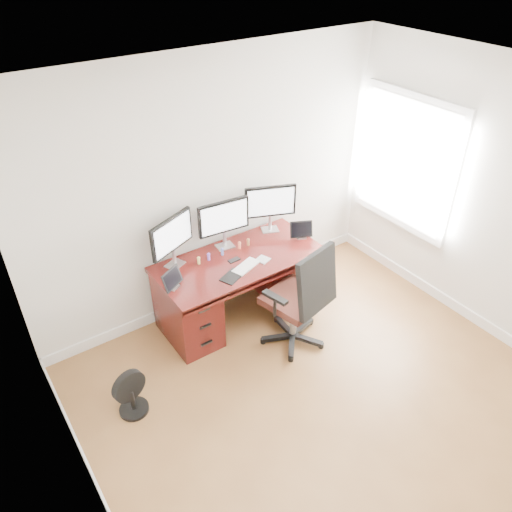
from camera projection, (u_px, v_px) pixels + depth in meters
ground at (357, 431)px, 4.22m from camera, size 4.50×4.50×0.00m
back_wall at (213, 188)px, 4.98m from camera, size 4.00×0.10×2.70m
desk at (238, 284)px, 5.24m from camera, size 1.70×0.80×0.75m
office_chair at (298, 313)px, 4.89m from camera, size 0.74×0.74×1.17m
floor_fan at (131, 394)px, 4.28m from camera, size 0.31×0.26×0.45m
monitor_left at (172, 236)px, 4.74m from camera, size 0.52×0.25×0.53m
monitor_center at (224, 219)px, 5.01m from camera, size 0.55×0.16×0.53m
monitor_right at (270, 203)px, 5.28m from camera, size 0.52×0.24×0.53m
tablet_left at (173, 280)px, 4.58m from camera, size 0.24×0.17×0.19m
tablet_right at (302, 231)px, 5.29m from camera, size 0.25×0.16×0.19m
keyboard at (246, 266)px, 4.89m from camera, size 0.33×0.22×0.01m
trackpad at (263, 260)px, 4.99m from camera, size 0.15×0.15×0.01m
drawing_tablet at (232, 276)px, 4.76m from camera, size 0.27×0.23×0.01m
phone at (234, 260)px, 4.99m from camera, size 0.12×0.07×0.01m
figurine_yellow at (199, 260)px, 4.92m from camera, size 0.03×0.03×0.09m
figurine_purple at (209, 256)px, 4.97m from camera, size 0.03×0.03×0.09m
figurine_blue at (222, 251)px, 5.04m from camera, size 0.03×0.03×0.09m
figurine_orange at (239, 245)px, 5.14m from camera, size 0.03×0.03×0.09m
figurine_brown at (248, 241)px, 5.19m from camera, size 0.03×0.03×0.09m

